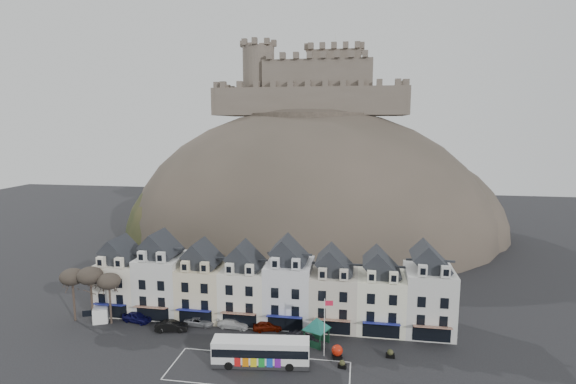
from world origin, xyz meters
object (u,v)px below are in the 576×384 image
object	(u,v)px
bus	(261,351)
car_black	(172,326)
white_van	(102,311)
car_silver	(199,321)
car_charcoal	(301,337)
car_maroon	(268,326)
flagpole	(325,324)
bus_shelter	(317,324)
red_buoy	(337,351)
car_white	(233,323)
car_navy	(137,317)

from	to	relation	value
bus	car_black	distance (m)	16.41
white_van	car_silver	bearing A→B (deg)	-23.81
car_black	car_silver	bearing A→B (deg)	-64.81
car_black	car_charcoal	size ratio (longest dim) A/B	1.19
car_black	car_maroon	size ratio (longest dim) A/B	1.09
car_silver	car_black	bearing A→B (deg)	128.66
flagpole	white_van	bearing A→B (deg)	170.37
bus_shelter	car_silver	bearing A→B (deg)	-165.36
bus_shelter	flagpole	bearing A→B (deg)	-41.39
red_buoy	car_white	bearing A→B (deg)	158.32
flagpole	car_silver	size ratio (longest dim) A/B	1.75
bus_shelter	white_van	xyz separation A→B (m)	(-33.62, 2.94, -1.84)
car_charcoal	bus_shelter	bearing A→B (deg)	-90.27
car_white	car_maroon	distance (m)	5.20
car_silver	car_white	bearing A→B (deg)	-88.45
flagpole	white_van	world-z (taller)	flagpole
car_white	car_black	bearing A→B (deg)	111.19
red_buoy	car_navy	size ratio (longest dim) A/B	0.39
car_silver	car_maroon	distance (m)	10.40
bus_shelter	car_charcoal	size ratio (longest dim) A/B	1.41
car_silver	car_maroon	xyz separation A→B (m)	(10.40, 0.00, 0.10)
flagpole	car_maroon	distance (m)	11.28
bus	car_white	size ratio (longest dim) A/B	2.61
red_buoy	car_charcoal	size ratio (longest dim) A/B	0.46
car_white	bus	bearing A→B (deg)	-141.12
car_navy	car_silver	xyz separation A→B (m)	(9.79, 0.48, -0.15)
car_navy	bus	bearing A→B (deg)	-100.97
flagpole	car_silver	bearing A→B (deg)	162.84
car_maroon	car_navy	bearing A→B (deg)	76.93
car_black	car_silver	size ratio (longest dim) A/B	1.05
bus	car_charcoal	bearing A→B (deg)	52.92
white_van	car_black	world-z (taller)	white_van
flagpole	car_charcoal	distance (m)	6.29
red_buoy	car_white	xyz separation A→B (m)	(-15.65, 6.22, -0.22)
white_van	bus	bearing A→B (deg)	-42.78
bus_shelter	car_charcoal	world-z (taller)	bus_shelter
car_black	car_white	bearing A→B (deg)	-85.54
car_navy	car_black	bearing A→B (deg)	-95.61
bus	car_charcoal	size ratio (longest dim) A/B	3.15
car_navy	car_charcoal	size ratio (longest dim) A/B	1.17
car_black	car_navy	bearing A→B (deg)	60.79
flagpole	car_silver	distance (m)	20.49
car_silver	bus_shelter	bearing A→B (deg)	-97.79
flagpole	car_navy	bearing A→B (deg)	169.35
bus_shelter	car_navy	bearing A→B (deg)	-161.10
red_buoy	white_van	xyz separation A→B (m)	(-36.61, 6.22, 0.22)
red_buoy	flagpole	xyz separation A→B (m)	(-1.62, 0.28, 3.54)
bus_shelter	red_buoy	distance (m)	4.89
red_buoy	car_charcoal	xyz separation A→B (m)	(-5.25, 3.72, -0.27)
white_van	car_charcoal	distance (m)	31.47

